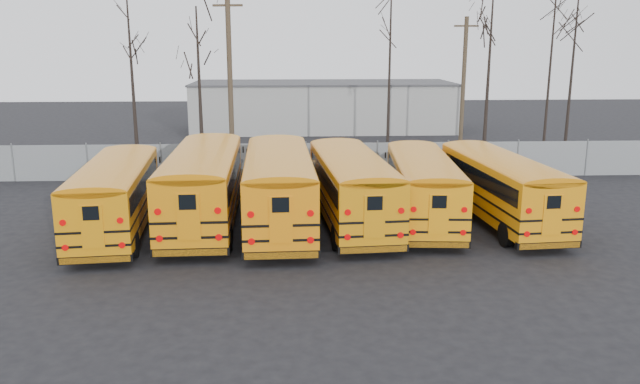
{
  "coord_description": "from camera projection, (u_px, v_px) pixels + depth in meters",
  "views": [
    {
      "loc": [
        -0.87,
        -22.2,
        7.43
      ],
      "look_at": [
        0.3,
        2.02,
        1.6
      ],
      "focal_mm": 35.0,
      "sensor_mm": 36.0,
      "label": 1
    }
  ],
  "objects": [
    {
      "name": "tree_1",
      "position": [
        200.0,
        90.0,
        36.44
      ],
      "size": [
        0.26,
        0.26,
        9.44
      ],
      "primitive_type": "cone",
      "color": "black",
      "rests_on": "ground"
    },
    {
      "name": "tree_0",
      "position": [
        133.0,
        83.0,
        37.77
      ],
      "size": [
        0.26,
        0.26,
        10.03
      ],
      "primitive_type": "cone",
      "color": "black",
      "rests_on": "ground"
    },
    {
      "name": "fence",
      "position": [
        306.0,
        161.0,
        34.76
      ],
      "size": [
        40.0,
        0.04,
        2.0
      ],
      "primitive_type": "cube",
      "color": "gray",
      "rests_on": "ground"
    },
    {
      "name": "bus_d",
      "position": [
        351.0,
        182.0,
        25.93
      ],
      "size": [
        3.28,
        11.0,
        3.04
      ],
      "rotation": [
        0.0,
        0.0,
        0.07
      ],
      "color": "black",
      "rests_on": "ground"
    },
    {
      "name": "utility_pole_left",
      "position": [
        230.0,
        78.0,
        38.46
      ],
      "size": [
        1.83,
        0.37,
        10.29
      ],
      "rotation": [
        0.0,
        0.0,
        -0.13
      ],
      "color": "#443727",
      "rests_on": "ground"
    },
    {
      "name": "bus_f",
      "position": [
        499.0,
        182.0,
        26.21
      ],
      "size": [
        3.2,
        10.55,
        2.91
      ],
      "rotation": [
        0.0,
        0.0,
        0.08
      ],
      "color": "black",
      "rests_on": "ground"
    },
    {
      "name": "utility_pole_right",
      "position": [
        463.0,
        85.0,
        41.75
      ],
      "size": [
        1.62,
        0.28,
        9.09
      ],
      "rotation": [
        0.0,
        0.0,
        -0.04
      ],
      "color": "#453727",
      "rests_on": "ground"
    },
    {
      "name": "bus_c",
      "position": [
        278.0,
        181.0,
        25.53
      ],
      "size": [
        2.99,
        11.57,
        3.22
      ],
      "rotation": [
        0.0,
        0.0,
        0.03
      ],
      "color": "black",
      "rests_on": "ground"
    },
    {
      "name": "bus_e",
      "position": [
        422.0,
        182.0,
        26.32
      ],
      "size": [
        3.18,
        10.46,
        2.89
      ],
      "rotation": [
        0.0,
        0.0,
        -0.08
      ],
      "color": "black",
      "rests_on": "ground"
    },
    {
      "name": "tree_4",
      "position": [
        551.0,
        62.0,
        36.6
      ],
      "size": [
        0.26,
        0.26,
        12.65
      ],
      "primitive_type": "cone",
      "color": "black",
      "rests_on": "ground"
    },
    {
      "name": "distant_building",
      "position": [
        323.0,
        107.0,
        54.04
      ],
      "size": [
        22.0,
        8.0,
        4.0
      ],
      "primitive_type": "cube",
      "color": "#989894",
      "rests_on": "ground"
    },
    {
      "name": "tree_5",
      "position": [
        572.0,
        67.0,
        39.89
      ],
      "size": [
        0.26,
        0.26,
        11.76
      ],
      "primitive_type": "cone",
      "color": "black",
      "rests_on": "ground"
    },
    {
      "name": "bus_b",
      "position": [
        204.0,
        179.0,
        25.84
      ],
      "size": [
        2.98,
        11.65,
        3.24
      ],
      "rotation": [
        0.0,
        0.0,
        0.03
      ],
      "color": "black",
      "rests_on": "ground"
    },
    {
      "name": "tree_3",
      "position": [
        488.0,
        85.0,
        35.89
      ],
      "size": [
        0.26,
        0.26,
        10.14
      ],
      "primitive_type": "cone",
      "color": "black",
      "rests_on": "ground"
    },
    {
      "name": "ground",
      "position": [
        315.0,
        246.0,
        23.34
      ],
      "size": [
        120.0,
        120.0,
        0.0
      ],
      "primitive_type": "plane",
      "color": "black",
      "rests_on": "ground"
    },
    {
      "name": "bus_a",
      "position": [
        116.0,
        190.0,
        24.78
      ],
      "size": [
        3.4,
        10.65,
        2.93
      ],
      "rotation": [
        0.0,
        0.0,
        0.1
      ],
      "color": "black",
      "rests_on": "ground"
    },
    {
      "name": "tree_2",
      "position": [
        390.0,
        65.0,
        38.69
      ],
      "size": [
        0.26,
        0.26,
        12.16
      ],
      "primitive_type": "cone",
      "color": "black",
      "rests_on": "ground"
    }
  ]
}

